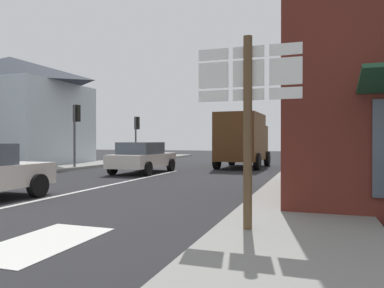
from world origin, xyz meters
TOP-DOWN VIEW (x-y plane):
  - ground_plane at (0.00, 10.00)m, footprint 80.00×80.00m
  - sidewalk_right at (6.53, 8.00)m, footprint 2.62×44.00m
  - sidewalk_left at (-6.53, 8.00)m, footprint 2.62×44.00m
  - lane_centre_stripe at (0.00, 6.00)m, footprint 0.16×12.00m
  - lane_turn_arrow at (2.87, -1.00)m, footprint 1.20×2.20m
  - clapboard_house_left at (-12.01, 13.31)m, footprint 9.06×7.87m
  - sedan_far at (-1.08, 10.37)m, footprint 1.97×4.20m
  - delivery_truck at (2.77, 15.34)m, footprint 2.58×5.05m
  - route_sign_post at (5.77, 0.30)m, footprint 1.66×0.14m
  - traffic_light_far_right at (5.52, 17.89)m, footprint 0.30×0.49m
  - traffic_light_far_left at (-5.52, 18.36)m, footprint 0.30×0.49m
  - traffic_light_near_left at (-5.52, 11.31)m, footprint 0.30×0.49m

SIDE VIEW (x-z plane):
  - ground_plane at x=0.00m, z-range 0.00..0.00m
  - lane_centre_stripe at x=0.00m, z-range 0.00..0.01m
  - lane_turn_arrow at x=2.87m, z-range 0.00..0.01m
  - sidewalk_right at x=6.53m, z-range 0.00..0.14m
  - sidewalk_left at x=-6.53m, z-range 0.00..0.14m
  - sedan_far at x=-1.08m, z-range 0.03..1.50m
  - delivery_truck at x=2.77m, z-range 0.13..3.18m
  - route_sign_post at x=5.77m, z-range 0.40..3.60m
  - traffic_light_far_left at x=-5.52m, z-range 0.78..4.05m
  - traffic_light_near_left at x=-5.52m, z-range 0.84..4.31m
  - traffic_light_far_right at x=5.52m, z-range 0.91..4.70m
  - clapboard_house_left at x=-12.01m, z-range 0.03..7.00m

